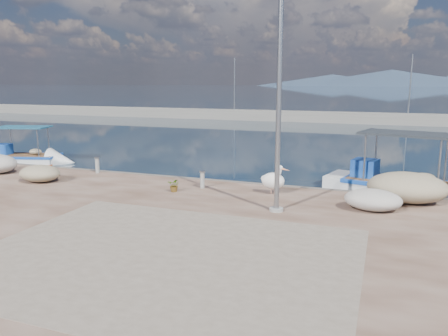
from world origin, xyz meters
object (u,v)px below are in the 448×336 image
Objects in this scene: boat_left at (25,160)px; bollard_near at (202,179)px; lamp_post at (279,107)px; pelican at (273,180)px; boat_right at (401,190)px.

boat_left reaches higher than bollard_near.
bollard_near is at bearing 149.82° from lamp_post.
lamp_post is at bearing -36.54° from boat_left.
lamp_post reaches higher than bollard_near.
boat_left is 4.61× the size of pelican.
pelican is at bearing -127.71° from boat_right.
boat_right reaches higher than pelican.
pelican is (-4.49, -3.48, 0.79)m from boat_right.
boat_left is 7.92× the size of bollard_near.
lamp_post reaches higher than boat_right.
boat_left is 13.26m from bollard_near.
boat_left reaches higher than pelican.
lamp_post reaches higher than boat_left.
lamp_post is at bearing -30.18° from bollard_near.
boat_right is at bearing -17.53° from boat_left.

